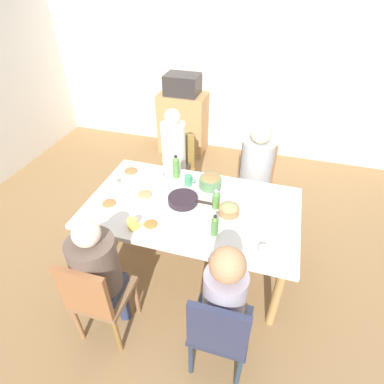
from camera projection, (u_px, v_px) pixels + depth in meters
ground_plane at (192, 262)px, 3.16m from camera, size 6.99×6.99×0.00m
wall_back at (243, 64)px, 4.28m from camera, size 6.06×0.12×2.60m
dining_table at (192, 212)px, 2.75m from camera, size 1.84×1.07×0.75m
chair_0 at (255, 179)px, 3.44m from camera, size 0.40×0.40×0.90m
person_0 at (256, 166)px, 3.24m from camera, size 0.33×0.33×1.21m
chair_1 at (96, 296)px, 2.26m from camera, size 0.40×0.40×0.90m
person_1 at (98, 269)px, 2.20m from camera, size 0.33×0.33×1.17m
chair_2 at (219, 330)px, 2.05m from camera, size 0.40×0.40×0.90m
person_2 at (224, 301)px, 1.99m from camera, size 0.30×0.30×1.20m
chair_3 at (177, 167)px, 3.65m from camera, size 0.40×0.40×0.90m
person_3 at (173, 154)px, 3.45m from camera, size 0.30×0.30×1.25m
plate_0 at (151, 225)px, 2.49m from camera, size 0.20×0.20×0.04m
plate_1 at (145, 195)px, 2.80m from camera, size 0.25×0.25×0.04m
plate_2 at (131, 172)px, 3.10m from camera, size 0.24×0.24×0.04m
plate_3 at (109, 204)px, 2.70m from camera, size 0.21×0.21×0.04m
bowl_0 at (229, 210)px, 2.60m from camera, size 0.18×0.18×0.08m
bowl_1 at (210, 182)px, 2.89m from camera, size 0.21×0.21×0.12m
serving_pan at (183, 200)px, 2.72m from camera, size 0.44×0.26×0.06m
cup_0 at (113, 184)px, 2.89m from camera, size 0.11×0.07×0.09m
cup_1 at (264, 251)px, 2.24m from camera, size 0.11×0.07×0.07m
cup_2 at (133, 224)px, 2.45m from camera, size 0.12×0.08×0.09m
cup_3 at (160, 178)px, 2.97m from camera, size 0.11×0.07×0.09m
cup_4 at (188, 180)px, 2.92m from camera, size 0.11×0.07×0.10m
bottle_0 at (176, 167)px, 2.99m from camera, size 0.07×0.07×0.24m
bottle_1 at (215, 226)px, 2.37m from camera, size 0.05×0.05×0.19m
bottle_2 at (216, 200)px, 2.63m from camera, size 0.06×0.06×0.18m
side_cabinet at (183, 123)px, 4.75m from camera, size 0.70×0.44×0.90m
microwave at (182, 84)px, 4.39m from camera, size 0.48×0.36×0.28m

